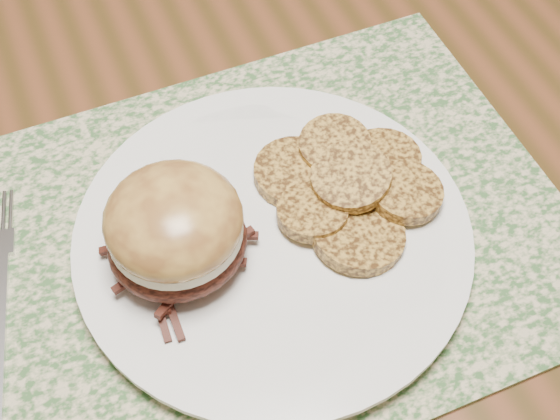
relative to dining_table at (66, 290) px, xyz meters
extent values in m
cube|color=brown|center=(0.00, 0.00, 0.06)|extent=(1.50, 0.90, 0.04)
cylinder|color=brown|center=(0.69, 0.39, -0.32)|extent=(0.06, 0.06, 0.71)
cube|color=#3A6332|center=(0.14, -0.06, 0.08)|extent=(0.45, 0.33, 0.00)
cylinder|color=white|center=(0.15, -0.07, 0.09)|extent=(0.26, 0.26, 0.02)
ellipsoid|color=black|center=(0.08, -0.07, 0.12)|extent=(0.10, 0.10, 0.04)
cylinder|color=beige|center=(0.08, -0.07, 0.14)|extent=(0.09, 0.09, 0.01)
ellipsoid|color=#B2823A|center=(0.08, -0.07, 0.14)|extent=(0.10, 0.10, 0.05)
cylinder|color=#B88736|center=(0.18, -0.04, 0.10)|extent=(0.07, 0.07, 0.01)
cylinder|color=#B88736|center=(0.22, -0.03, 0.11)|extent=(0.06, 0.06, 0.01)
cylinder|color=#B88736|center=(0.24, -0.05, 0.10)|extent=(0.07, 0.07, 0.02)
cylinder|color=#B88736|center=(0.18, -0.08, 0.11)|extent=(0.07, 0.07, 0.02)
cylinder|color=#B88736|center=(0.21, -0.06, 0.12)|extent=(0.08, 0.08, 0.02)
cylinder|color=#B88736|center=(0.25, -0.09, 0.11)|extent=(0.07, 0.07, 0.02)
cylinder|color=#B88736|center=(0.20, -0.10, 0.10)|extent=(0.07, 0.07, 0.02)
camera|label=1|loc=(0.04, -0.35, 0.55)|focal=50.00mm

